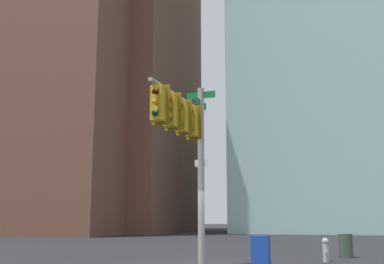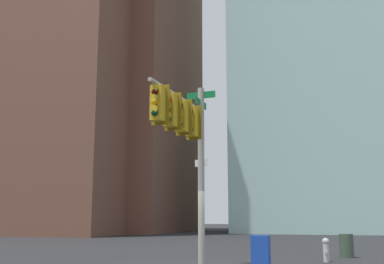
# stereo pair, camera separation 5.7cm
# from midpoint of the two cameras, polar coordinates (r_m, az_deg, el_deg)

# --- Properties ---
(signal_pole_assembly) EXTENTS (4.70, 1.08, 6.15)m
(signal_pole_assembly) POSITION_cam_midpoint_polar(r_m,az_deg,el_deg) (14.95, -0.77, 0.04)
(signal_pole_assembly) COLOR #9E998C
(signal_pole_assembly) RESTS_ON ground_plane
(fire_hydrant) EXTENTS (0.34, 0.26, 0.87)m
(fire_hydrant) POSITION_cam_midpoint_polar(r_m,az_deg,el_deg) (18.46, 16.09, -13.51)
(fire_hydrant) COLOR #B2B2B7
(fire_hydrant) RESTS_ON ground_plane
(litter_bin) EXTENTS (0.56, 0.56, 0.95)m
(litter_bin) POSITION_cam_midpoint_polar(r_m,az_deg,el_deg) (20.62, 18.36, -13.01)
(litter_bin) COLOR #384738
(litter_bin) RESTS_ON ground_plane
(newspaper_box) EXTENTS (0.47, 0.58, 1.05)m
(newspaper_box) POSITION_cam_midpoint_polar(r_m,az_deg,el_deg) (15.57, 8.47, -14.26)
(newspaper_box) COLOR #193FA5
(newspaper_box) RESTS_ON ground_plane
(building_brick_nearside) EXTENTS (20.89, 14.90, 43.65)m
(building_brick_nearside) POSITION_cam_midpoint_polar(r_m,az_deg,el_deg) (55.75, -13.06, 11.18)
(building_brick_nearside) COLOR brown
(building_brick_nearside) RESTS_ON ground_plane
(building_brick_midblock) EXTENTS (18.86, 14.32, 36.74)m
(building_brick_midblock) POSITION_cam_midpoint_polar(r_m,az_deg,el_deg) (58.36, -7.94, 6.43)
(building_brick_midblock) COLOR brown
(building_brick_midblock) RESTS_ON ground_plane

